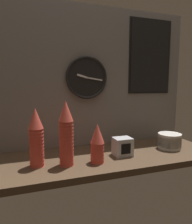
% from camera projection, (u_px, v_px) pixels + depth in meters
% --- Properties ---
extents(ground_plane, '(1.60, 0.56, 0.04)m').
position_uv_depth(ground_plane, '(103.00, 157.00, 1.35)').
color(ground_plane, '#4C3826').
extents(wall_tiled_back, '(1.60, 0.03, 1.05)m').
position_uv_depth(wall_tiled_back, '(91.00, 77.00, 1.53)').
color(wall_tiled_back, slate).
rests_on(wall_tiled_back, ground_plane).
extents(cup_stack_left, '(0.09, 0.09, 0.34)m').
position_uv_depth(cup_stack_left, '(36.00, 137.00, 1.14)').
color(cup_stack_left, '#DB4C3D').
rests_on(cup_stack_left, ground_plane).
extents(cup_stack_center_left, '(0.09, 0.09, 0.38)m').
position_uv_depth(cup_stack_center_left, '(66.00, 133.00, 1.15)').
color(cup_stack_center_left, '#DB4C3D').
rests_on(cup_stack_center_left, ground_plane).
extents(cup_stack_center, '(0.09, 0.09, 0.24)m').
position_uv_depth(cup_stack_center, '(97.00, 143.00, 1.20)').
color(cup_stack_center, '#DB4C3D').
rests_on(cup_stack_center, ground_plane).
extents(bowl_stack_far_right, '(0.17, 0.17, 0.11)m').
position_uv_depth(bowl_stack_far_right, '(169.00, 140.00, 1.48)').
color(bowl_stack_far_right, beige).
rests_on(bowl_stack_far_right, ground_plane).
extents(wall_clock, '(0.32, 0.03, 0.32)m').
position_uv_depth(wall_clock, '(87.00, 78.00, 1.49)').
color(wall_clock, black).
extents(menu_board, '(0.39, 0.01, 0.60)m').
position_uv_depth(menu_board, '(150.00, 57.00, 1.65)').
color(menu_board, black).
extents(napkin_dispenser, '(0.12, 0.10, 0.12)m').
position_uv_depth(napkin_dispenser, '(122.00, 147.00, 1.33)').
color(napkin_dispenser, '#B7B7BC').
rests_on(napkin_dispenser, ground_plane).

